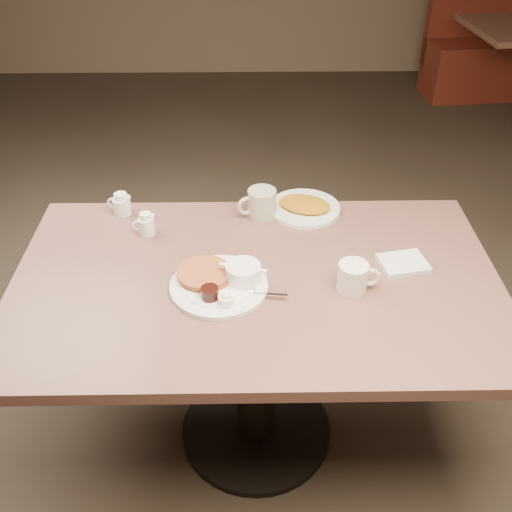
{
  "coord_description": "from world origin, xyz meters",
  "views": [
    {
      "loc": [
        -0.02,
        -1.41,
        1.88
      ],
      "look_at": [
        0.0,
        0.02,
        0.82
      ],
      "focal_mm": 41.33,
      "sensor_mm": 36.0,
      "label": 1
    }
  ],
  "objects_px": {
    "main_plate": "(222,281)",
    "coffee_mug_far": "(261,203)",
    "booth_back_right": "(496,46)",
    "diner_table": "(256,319)",
    "creamer_right": "(121,204)",
    "creamer_left": "(146,225)",
    "hash_plate": "(304,207)",
    "coffee_mug_near": "(354,277)"
  },
  "relations": [
    {
      "from": "coffee_mug_far",
      "to": "diner_table",
      "type": "bearing_deg",
      "value": -93.55
    },
    {
      "from": "creamer_right",
      "to": "creamer_left",
      "type": "bearing_deg",
      "value": -51.16
    },
    {
      "from": "coffee_mug_near",
      "to": "hash_plate",
      "type": "height_order",
      "value": "coffee_mug_near"
    },
    {
      "from": "diner_table",
      "to": "hash_plate",
      "type": "distance_m",
      "value": 0.47
    },
    {
      "from": "coffee_mug_far",
      "to": "booth_back_right",
      "type": "xyz_separation_m",
      "value": [
        1.97,
        3.03,
        -0.39
      ]
    },
    {
      "from": "coffee_mug_far",
      "to": "creamer_left",
      "type": "distance_m",
      "value": 0.4
    },
    {
      "from": "coffee_mug_near",
      "to": "creamer_right",
      "type": "distance_m",
      "value": 0.88
    },
    {
      "from": "coffee_mug_near",
      "to": "creamer_right",
      "type": "bearing_deg",
      "value": 150.19
    },
    {
      "from": "coffee_mug_far",
      "to": "booth_back_right",
      "type": "relative_size",
      "value": 0.11
    },
    {
      "from": "creamer_left",
      "to": "creamer_right",
      "type": "xyz_separation_m",
      "value": [
        -0.11,
        0.13,
        -0.0
      ]
    },
    {
      "from": "diner_table",
      "to": "hash_plate",
      "type": "bearing_deg",
      "value": 65.23
    },
    {
      "from": "creamer_left",
      "to": "coffee_mug_far",
      "type": "bearing_deg",
      "value": 15.62
    },
    {
      "from": "main_plate",
      "to": "creamer_right",
      "type": "height_order",
      "value": "creamer_right"
    },
    {
      "from": "creamer_right",
      "to": "hash_plate",
      "type": "height_order",
      "value": "creamer_right"
    },
    {
      "from": "creamer_right",
      "to": "hash_plate",
      "type": "bearing_deg",
      "value": 0.93
    },
    {
      "from": "main_plate",
      "to": "coffee_mug_near",
      "type": "height_order",
      "value": "coffee_mug_near"
    },
    {
      "from": "coffee_mug_near",
      "to": "coffee_mug_far",
      "type": "xyz_separation_m",
      "value": [
        -0.27,
        0.41,
        0.0
      ]
    },
    {
      "from": "main_plate",
      "to": "creamer_right",
      "type": "xyz_separation_m",
      "value": [
        -0.37,
        0.42,
        0.01
      ]
    },
    {
      "from": "creamer_right",
      "to": "coffee_mug_far",
      "type": "bearing_deg",
      "value": -2.54
    },
    {
      "from": "coffee_mug_near",
      "to": "creamer_left",
      "type": "bearing_deg",
      "value": 155.04
    },
    {
      "from": "main_plate",
      "to": "coffee_mug_far",
      "type": "xyz_separation_m",
      "value": [
        0.13,
        0.4,
        0.03
      ]
    },
    {
      "from": "diner_table",
      "to": "creamer_right",
      "type": "height_order",
      "value": "creamer_right"
    },
    {
      "from": "creamer_left",
      "to": "hash_plate",
      "type": "distance_m",
      "value": 0.56
    },
    {
      "from": "coffee_mug_near",
      "to": "creamer_right",
      "type": "relative_size",
      "value": 1.36
    },
    {
      "from": "coffee_mug_near",
      "to": "diner_table",
      "type": "bearing_deg",
      "value": 169.1
    },
    {
      "from": "creamer_right",
      "to": "diner_table",
      "type": "bearing_deg",
      "value": -38.85
    },
    {
      "from": "diner_table",
      "to": "hash_plate",
      "type": "xyz_separation_m",
      "value": [
        0.18,
        0.39,
        0.18
      ]
    },
    {
      "from": "creamer_left",
      "to": "diner_table",
      "type": "bearing_deg",
      "value": -34.22
    },
    {
      "from": "main_plate",
      "to": "booth_back_right",
      "type": "height_order",
      "value": "booth_back_right"
    },
    {
      "from": "creamer_left",
      "to": "creamer_right",
      "type": "distance_m",
      "value": 0.17
    },
    {
      "from": "creamer_right",
      "to": "booth_back_right",
      "type": "distance_m",
      "value": 3.91
    },
    {
      "from": "main_plate",
      "to": "booth_back_right",
      "type": "bearing_deg",
      "value": 58.53
    },
    {
      "from": "diner_table",
      "to": "booth_back_right",
      "type": "height_order",
      "value": "booth_back_right"
    },
    {
      "from": "creamer_left",
      "to": "hash_plate",
      "type": "height_order",
      "value": "creamer_left"
    },
    {
      "from": "coffee_mug_far",
      "to": "booth_back_right",
      "type": "bearing_deg",
      "value": 56.96
    },
    {
      "from": "creamer_left",
      "to": "hash_plate",
      "type": "relative_size",
      "value": 0.24
    },
    {
      "from": "hash_plate",
      "to": "main_plate",
      "type": "bearing_deg",
      "value": -123.57
    },
    {
      "from": "coffee_mug_far",
      "to": "hash_plate",
      "type": "height_order",
      "value": "coffee_mug_far"
    },
    {
      "from": "main_plate",
      "to": "hash_plate",
      "type": "bearing_deg",
      "value": 56.43
    },
    {
      "from": "diner_table",
      "to": "coffee_mug_near",
      "type": "xyz_separation_m",
      "value": [
        0.29,
        -0.06,
        0.22
      ]
    },
    {
      "from": "booth_back_right",
      "to": "hash_plate",
      "type": "bearing_deg",
      "value": -121.16
    },
    {
      "from": "main_plate",
      "to": "booth_back_right",
      "type": "relative_size",
      "value": 0.29
    }
  ]
}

